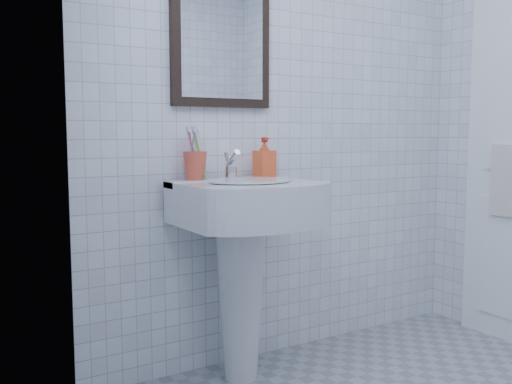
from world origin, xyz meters
TOP-DOWN VIEW (x-y plane):
  - wall_back at (0.00, 1.20)m, footprint 2.20×0.02m
  - wall_left at (-1.10, 0.00)m, footprint 0.02×2.40m
  - washbasin at (-0.40, 0.99)m, footprint 0.60×0.44m
  - faucet at (-0.40, 1.10)m, footprint 0.05×0.12m
  - toothbrush_cup at (-0.57, 1.12)m, footprint 0.14×0.14m
  - soap_dispenser at (-0.21, 1.11)m, footprint 0.09×0.09m
  - wall_mirror at (-0.40, 1.18)m, footprint 0.50×0.04m
  - towel_ring at (1.06, 0.69)m, footprint 0.01×0.18m
  - hand_towel at (1.04, 0.69)m, footprint 0.03×0.16m

SIDE VIEW (x-z plane):
  - washbasin at x=-0.40m, z-range 0.16..1.08m
  - hand_towel at x=1.04m, z-range 0.68..1.06m
  - faucet at x=-0.40m, z-range 0.90..1.03m
  - toothbrush_cup at x=-0.57m, z-range 0.91..1.04m
  - soap_dispenser at x=-0.21m, z-range 0.91..1.10m
  - towel_ring at x=1.06m, z-range 0.96..1.14m
  - wall_back at x=0.00m, z-range 0.00..2.50m
  - wall_left at x=-1.10m, z-range 0.00..2.50m
  - wall_mirror at x=-0.40m, z-range 1.24..1.86m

